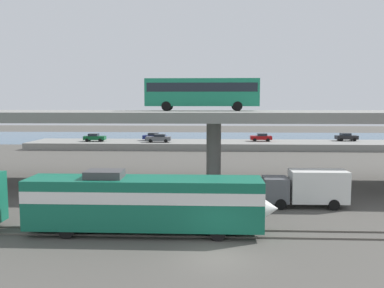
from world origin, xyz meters
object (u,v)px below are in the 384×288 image
(parked_car_1, at_px, (159,138))
(parked_car_4, at_px, (95,137))
(parked_car_3, at_px, (154,137))
(parked_car_0, at_px, (261,137))
(train_locomotive, at_px, (156,201))
(service_truck_west, at_px, (307,187))
(parked_car_2, at_px, (346,137))
(transit_bus_on_overpass, at_px, (202,91))

(parked_car_1, xyz_separation_m, parked_car_4, (-12.32, 0.95, -0.00))
(parked_car_1, xyz_separation_m, parked_car_3, (-1.29, 3.27, 0.00))
(parked_car_0, relative_size, parked_car_4, 1.00)
(train_locomotive, relative_size, parked_car_0, 4.07)
(train_locomotive, distance_m, parked_car_0, 53.58)
(parked_car_0, bearing_deg, parked_car_3, -1.60)
(train_locomotive, height_order, parked_car_3, train_locomotive)
(service_truck_west, bearing_deg, parked_car_2, -111.44)
(parked_car_3, bearing_deg, parked_car_4, -168.11)
(parked_car_2, relative_size, parked_car_4, 1.00)
(train_locomotive, relative_size, transit_bus_on_overpass, 1.36)
(transit_bus_on_overpass, xyz_separation_m, parked_car_2, (26.91, 35.40, -7.72))
(transit_bus_on_overpass, xyz_separation_m, parked_car_3, (-9.91, 34.51, -7.72))
(service_truck_west, distance_m, parked_car_0, 44.44)
(parked_car_0, relative_size, parked_car_2, 1.00)
(service_truck_west, height_order, parked_car_3, service_truck_west)
(transit_bus_on_overpass, bearing_deg, parked_car_2, 52.76)
(service_truck_west, distance_m, parked_car_3, 48.75)
(train_locomotive, distance_m, transit_bus_on_overpass, 19.70)
(service_truck_west, bearing_deg, train_locomotive, 33.13)
(service_truck_west, xyz_separation_m, parked_car_1, (-17.52, 41.70, 0.40))
(transit_bus_on_overpass, distance_m, parked_car_2, 45.13)
(service_truck_west, bearing_deg, transit_bus_on_overpass, -49.64)
(parked_car_1, bearing_deg, parked_car_0, -171.97)
(transit_bus_on_overpass, height_order, parked_car_0, transit_bus_on_overpass)
(parked_car_3, bearing_deg, parked_car_2, 1.39)
(parked_car_2, xyz_separation_m, parked_car_3, (-36.81, -0.89, 0.00))
(parked_car_2, height_order, parked_car_3, same)
(train_locomotive, xyz_separation_m, transit_bus_on_overpass, (2.64, 18.00, 7.57))
(train_locomotive, bearing_deg, service_truck_west, 33.13)
(transit_bus_on_overpass, relative_size, parked_car_2, 3.00)
(parked_car_0, bearing_deg, service_truck_west, 87.89)
(parked_car_0, relative_size, parked_car_3, 0.90)
(service_truck_west, relative_size, parked_car_0, 1.69)
(parked_car_0, xyz_separation_m, parked_car_3, (-20.44, 0.57, 0.00))
(service_truck_west, height_order, parked_car_0, service_truck_west)
(parked_car_1, xyz_separation_m, parked_car_2, (35.52, 4.17, -0.00))
(service_truck_west, relative_size, parked_car_1, 1.48)
(train_locomotive, xyz_separation_m, parked_car_2, (29.54, 53.39, -0.15))
(parked_car_4, bearing_deg, transit_bus_on_overpass, -56.95)
(parked_car_0, xyz_separation_m, parked_car_4, (-31.47, -1.75, 0.00))
(transit_bus_on_overpass, bearing_deg, parked_car_1, 105.43)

